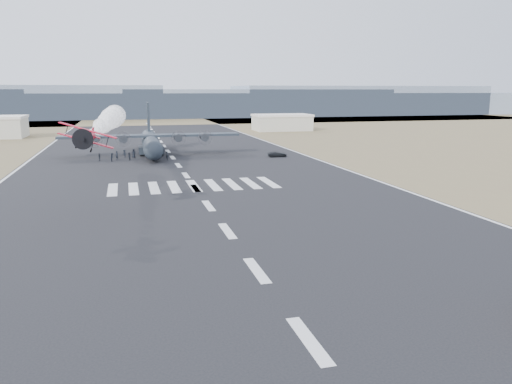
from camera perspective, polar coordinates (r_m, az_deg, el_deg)
name	(u,v)px	position (r m, az deg, el deg)	size (l,w,h in m)	color
ground	(309,340)	(30.64, 6.06, -16.49)	(500.00, 500.00, 0.00)	black
scrub_far	(145,120)	(255.81, -12.61, 8.03)	(500.00, 80.00, 0.00)	olive
runway_markings	(186,175)	(86.98, -8.03, 1.91)	(60.00, 260.00, 0.01)	silver
ridge_seg_c	(13,102)	(290.57, -26.02, 9.22)	(150.00, 50.00, 17.00)	slate
ridge_seg_d	(142,105)	(285.50, -12.92, 9.66)	(150.00, 50.00, 13.00)	slate
ridge_seg_e	(256,103)	(294.95, -0.01, 10.19)	(150.00, 50.00, 15.00)	slate
ridge_seg_f	(358,100)	(317.71, 11.59, 10.23)	(150.00, 50.00, 17.00)	slate
ridge_seg_g	(450,103)	(351.24, 21.27, 9.47)	(150.00, 50.00, 13.00)	slate
hangar_right	(282,122)	(184.25, 2.98, 7.97)	(20.50, 12.50, 5.90)	#B4B1A0
aerobatic_biplane	(87,137)	(60.76, -18.73, 5.98)	(6.29, 5.83, 3.35)	red
smoke_trail	(111,119)	(92.86, -16.25, 8.02)	(4.66, 39.96, 4.08)	white
transport_aircraft	(151,141)	(116.82, -11.94, 5.67)	(39.72, 32.74, 11.50)	black
support_vehicle	(277,154)	(110.44, 2.46, 4.35)	(1.94, 4.22, 1.17)	black
crew_a	(117,156)	(109.23, -15.62, 4.04)	(0.69, 0.56, 1.88)	black
crew_b	(129,156)	(108.03, -14.31, 3.96)	(0.80, 0.49, 1.64)	black
crew_c	(124,154)	(112.97, -14.80, 4.27)	(1.10, 0.51, 1.70)	black
crew_d	(99,157)	(108.78, -17.46, 3.83)	(0.93, 0.48, 1.59)	black
crew_e	(134,153)	(112.18, -13.80, 4.32)	(0.92, 0.57, 1.89)	black
crew_f	(162,152)	(113.33, -10.75, 4.47)	(1.57, 0.51, 1.70)	black
crew_g	(167,156)	(106.66, -10.11, 4.09)	(0.65, 0.54, 1.79)	black
crew_h	(112,157)	(107.29, -16.11, 3.83)	(0.83, 0.51, 1.70)	black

